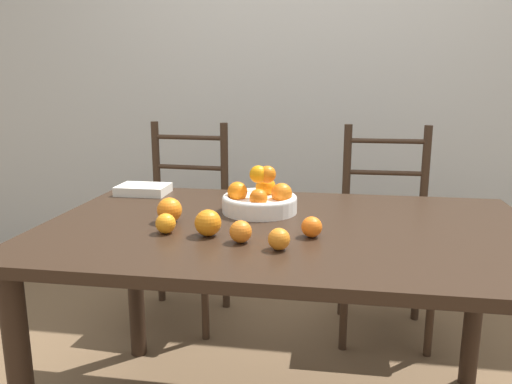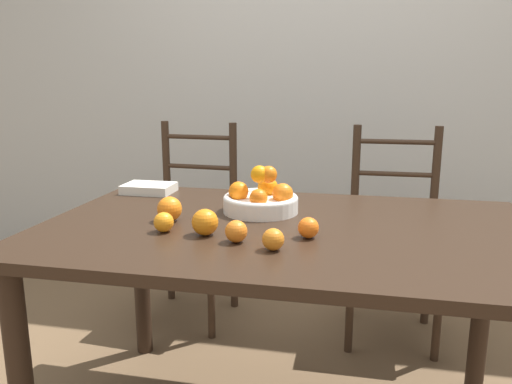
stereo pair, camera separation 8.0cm
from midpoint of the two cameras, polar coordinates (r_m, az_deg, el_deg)
name	(u,v)px [view 2 (the right image)]	position (r m, az deg, el deg)	size (l,w,h in m)	color
wall_back	(327,67)	(3.11, 8.83, 13.93)	(8.00, 0.06, 2.60)	beige
dining_table	(286,254)	(1.65, 4.86, -7.05)	(1.59, 0.98, 0.76)	black
fruit_bowl	(261,199)	(1.76, 1.92, -0.79)	(0.26, 0.26, 0.17)	white
orange_loose_0	(308,228)	(1.49, 7.54, -4.08)	(0.06, 0.06, 0.06)	orange
orange_loose_1	(170,209)	(1.67, -8.50, -1.93)	(0.08, 0.08, 0.08)	orange
orange_loose_2	(274,239)	(1.37, 3.71, -5.44)	(0.06, 0.06, 0.06)	orange
orange_loose_3	(205,222)	(1.50, -4.34, -3.47)	(0.08, 0.08, 0.08)	orange
orange_loose_4	(236,231)	(1.44, -0.68, -4.53)	(0.06, 0.06, 0.06)	orange
orange_loose_5	(164,222)	(1.55, -9.05, -3.44)	(0.06, 0.06, 0.06)	orange
chair_left	(191,229)	(2.61, -6.58, -4.22)	(0.44, 0.42, 1.01)	#382619
chair_right	(393,242)	(2.49, 16.30, -5.48)	(0.42, 0.40, 1.01)	#382619
book_stack	(149,188)	(2.11, -11.08, 0.41)	(0.20, 0.15, 0.04)	silver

